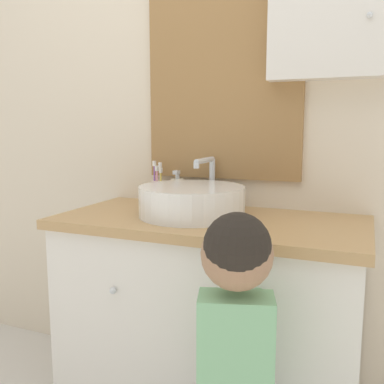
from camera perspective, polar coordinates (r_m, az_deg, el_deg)
wall_back at (r=1.83m, az=6.41°, el=13.66°), size 3.20×0.18×2.50m
vanity_counter at (r=1.71m, az=2.23°, el=-16.48°), size 1.12×0.55×0.79m
sink_basin at (r=1.60m, az=0.04°, el=-1.12°), size 0.40×0.45×0.21m
toothbrush_holder at (r=1.87m, az=-4.47°, el=0.17°), size 0.07×0.07×0.19m
soap_dispenser at (r=1.84m, az=-1.95°, el=0.14°), size 0.06×0.06×0.15m
child_figure at (r=1.18m, az=5.91°, el=-18.48°), size 0.22×0.45×0.91m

